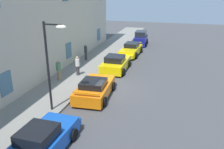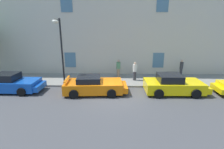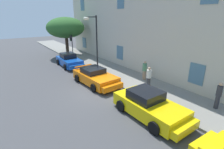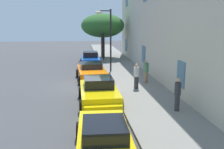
# 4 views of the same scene
# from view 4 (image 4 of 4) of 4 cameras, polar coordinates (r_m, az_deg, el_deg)

# --- Properties ---
(ground_plane) EXTENTS (80.00, 80.00, 0.00)m
(ground_plane) POSITION_cam_4_polar(r_m,az_deg,el_deg) (19.44, -6.15, -2.28)
(ground_plane) COLOR #444447
(sidewalk) EXTENTS (60.00, 3.68, 0.14)m
(sidewalk) POSITION_cam_4_polar(r_m,az_deg,el_deg) (19.83, 4.73, -1.76)
(sidewalk) COLOR gray
(sidewalk) RESTS_ON ground
(building_facade) EXTENTS (33.74, 4.26, 11.83)m
(building_facade) POSITION_cam_4_polar(r_m,az_deg,el_deg) (20.41, 15.65, 14.83)
(building_facade) COLOR beige
(building_facade) RESTS_ON ground
(sportscar_red_lead) EXTENTS (4.52, 2.13, 1.44)m
(sportscar_red_lead) POSITION_cam_4_polar(r_m,az_deg,el_deg) (27.04, -4.64, 3.06)
(sportscar_red_lead) COLOR #144CB2
(sportscar_red_lead) RESTS_ON ground
(sportscar_yellow_flank) EXTENTS (4.81, 2.46, 1.34)m
(sportscar_yellow_flank) POSITION_cam_4_polar(r_m,az_deg,el_deg) (20.65, -4.38, 0.28)
(sportscar_yellow_flank) COLOR orange
(sportscar_yellow_flank) RESTS_ON ground
(sportscar_white_middle) EXTENTS (4.66, 2.29, 1.47)m
(sportscar_white_middle) POSITION_cam_4_polar(r_m,az_deg,el_deg) (14.76, -2.77, -4.23)
(sportscar_white_middle) COLOR yellow
(sportscar_white_middle) RESTS_ON ground
(sportscar_tail_end) EXTENTS (4.93, 2.19, 1.36)m
(sportscar_tail_end) POSITION_cam_4_polar(r_m,az_deg,el_deg) (9.64, -1.78, -13.38)
(sportscar_tail_end) COLOR yellow
(sportscar_tail_end) RESTS_ON ground
(tree_near_kerb) EXTENTS (5.13, 5.13, 5.24)m
(tree_near_kerb) POSITION_cam_4_polar(r_m,az_deg,el_deg) (32.02, -2.01, 10.47)
(tree_near_kerb) COLOR #38281E
(tree_near_kerb) RESTS_ON sidewalk
(traffic_light) EXTENTS (0.22, 0.36, 3.09)m
(traffic_light) POSITION_cam_4_polar(r_m,az_deg,el_deg) (29.80, -2.01, 7.09)
(traffic_light) COLOR black
(traffic_light) RESTS_ON sidewalk
(street_lamp) EXTENTS (0.44, 1.42, 5.43)m
(street_lamp) POSITION_cam_4_polar(r_m,az_deg,el_deg) (23.31, -1.36, 9.85)
(street_lamp) COLOR black
(street_lamp) RESTS_ON sidewalk
(pedestrian_admiring) EXTENTS (0.46, 0.46, 1.70)m
(pedestrian_admiring) POSITION_cam_4_polar(r_m,az_deg,el_deg) (19.40, 7.33, 0.70)
(pedestrian_admiring) COLOR #8C7259
(pedestrian_admiring) RESTS_ON sidewalk
(pedestrian_strolling) EXTENTS (0.37, 0.37, 1.69)m
(pedestrian_strolling) POSITION_cam_4_polar(r_m,az_deg,el_deg) (17.74, 5.28, -0.30)
(pedestrian_strolling) COLOR #333338
(pedestrian_strolling) RESTS_ON sidewalk
(pedestrian_bystander) EXTENTS (0.45, 0.45, 1.71)m
(pedestrian_bystander) POSITION_cam_4_polar(r_m,az_deg,el_deg) (13.76, 13.93, -4.09)
(pedestrian_bystander) COLOR #333338
(pedestrian_bystander) RESTS_ON sidewalk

